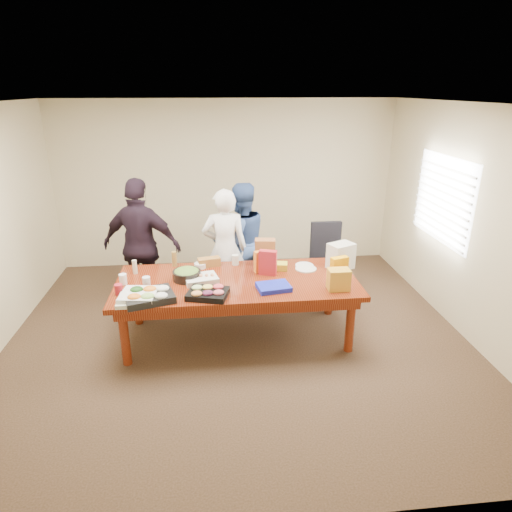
{
  "coord_description": "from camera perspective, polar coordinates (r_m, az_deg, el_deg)",
  "views": [
    {
      "loc": [
        -0.27,
        -4.65,
        2.85
      ],
      "look_at": [
        0.23,
        0.1,
        1.0
      ],
      "focal_mm": 30.69,
      "sensor_mm": 36.0,
      "label": 1
    }
  ],
  "objects": [
    {
      "name": "veggie_tray",
      "position": [
        4.77,
        -13.76,
        -5.19
      ],
      "size": [
        0.59,
        0.52,
        0.08
      ],
      "primitive_type": "cube",
      "rotation": [
        0.0,
        0.0,
        0.3
      ],
      "color": "black",
      "rests_on": "conference_table"
    },
    {
      "name": "clear_cup_b",
      "position": [
        5.22,
        -16.94,
        -2.9
      ],
      "size": [
        0.1,
        0.1,
        0.12
      ],
      "primitive_type": "cylinder",
      "rotation": [
        0.0,
        0.0,
        0.2
      ],
      "color": "white",
      "rests_on": "conference_table"
    },
    {
      "name": "banana_bunch",
      "position": [
        5.4,
        2.78,
        -1.32
      ],
      "size": [
        0.27,
        0.19,
        0.08
      ],
      "primitive_type": "cube",
      "rotation": [
        0.0,
        0.0,
        -0.18
      ],
      "color": "yellow",
      "rests_on": "conference_table"
    },
    {
      "name": "chip_bag_yellow",
      "position": [
        5.1,
        10.75,
        -1.75
      ],
      "size": [
        0.22,
        0.14,
        0.3
      ],
      "primitive_type": "cube",
      "rotation": [
        0.0,
        0.0,
        0.3
      ],
      "color": "#FFA904",
      "rests_on": "conference_table"
    },
    {
      "name": "wall_right",
      "position": [
        5.75,
        25.98,
        3.81
      ],
      "size": [
        0.04,
        5.0,
        2.7
      ],
      "primitive_type": "cube",
      "color": "beige",
      "rests_on": "floor"
    },
    {
      "name": "plate_a",
      "position": [
        5.44,
        6.52,
        -1.66
      ],
      "size": [
        0.28,
        0.28,
        0.02
      ],
      "primitive_type": "cylinder",
      "rotation": [
        0.0,
        0.0,
        0.05
      ],
      "color": "silver",
      "rests_on": "conference_table"
    },
    {
      "name": "red_cup",
      "position": [
        4.98,
        -17.46,
        -4.16
      ],
      "size": [
        0.1,
        0.1,
        0.11
      ],
      "primitive_type": "cylinder",
      "rotation": [
        0.0,
        0.0,
        0.25
      ],
      "color": "#A61C29",
      "rests_on": "conference_table"
    },
    {
      "name": "grocery_bag_white",
      "position": [
        5.49,
        10.99,
        -0.0
      ],
      "size": [
        0.36,
        0.32,
        0.32
      ],
      "primitive_type": "cube",
      "rotation": [
        0.0,
        0.0,
        0.44
      ],
      "color": "silver",
      "rests_on": "conference_table"
    },
    {
      "name": "office_chair",
      "position": [
        6.24,
        9.37,
        -1.13
      ],
      "size": [
        0.53,
        0.53,
        1.04
      ],
      "primitive_type": "cube",
      "rotation": [
        0.0,
        0.0,
        -0.0
      ],
      "color": "black",
      "rests_on": "floor"
    },
    {
      "name": "chip_bag_red",
      "position": [
        5.21,
        1.55,
        -0.88
      ],
      "size": [
        0.23,
        0.15,
        0.3
      ],
      "primitive_type": "cube",
      "rotation": [
        0.0,
        0.0,
        -0.31
      ],
      "color": "#AF2027",
      "rests_on": "conference_table"
    },
    {
      "name": "mayo_jar",
      "position": [
        5.53,
        -2.7,
        -0.5
      ],
      "size": [
        0.09,
        0.09,
        0.13
      ],
      "primitive_type": "cylinder",
      "rotation": [
        0.0,
        0.0,
        -0.03
      ],
      "color": "silver",
      "rests_on": "conference_table"
    },
    {
      "name": "mustard_bottle",
      "position": [
        5.52,
        0.07,
        -0.31
      ],
      "size": [
        0.07,
        0.07,
        0.17
      ],
      "primitive_type": "cylinder",
      "rotation": [
        0.0,
        0.0,
        -0.15
      ],
      "color": "orange",
      "rests_on": "conference_table"
    },
    {
      "name": "wall_back",
      "position": [
        7.32,
        -3.86,
        9.24
      ],
      "size": [
        5.5,
        0.04,
        2.7
      ],
      "primitive_type": "cube",
      "color": "beige",
      "rests_on": "floor"
    },
    {
      "name": "clear_cup_a",
      "position": [
        5.07,
        -14.09,
        -3.3
      ],
      "size": [
        0.11,
        0.11,
        0.12
      ],
      "primitive_type": "cylinder",
      "rotation": [
        0.0,
        0.0,
        -0.35
      ],
      "color": "white",
      "rests_on": "conference_table"
    },
    {
      "name": "chip_bag_blue",
      "position": [
        4.88,
        2.31,
        -4.06
      ],
      "size": [
        0.4,
        0.32,
        0.05
      ],
      "primitive_type": "cube",
      "rotation": [
        0.0,
        0.0,
        0.16
      ],
      "color": "#1724BE",
      "rests_on": "conference_table"
    },
    {
      "name": "bread_loaf",
      "position": [
        5.52,
        -6.13,
        -0.79
      ],
      "size": [
        0.29,
        0.18,
        0.11
      ],
      "primitive_type": "cube",
      "rotation": [
        0.0,
        0.0,
        0.23
      ],
      "color": "#9B672C",
      "rests_on": "conference_table"
    },
    {
      "name": "kraft_bag",
      "position": [
        5.5,
        1.19,
        0.52
      ],
      "size": [
        0.27,
        0.18,
        0.33
      ],
      "primitive_type": "cube",
      "rotation": [
        0.0,
        0.0,
        -0.13
      ],
      "color": "#935830",
      "rests_on": "conference_table"
    },
    {
      "name": "person_left",
      "position": [
        5.94,
        -14.65,
        1.23
      ],
      "size": [
        1.14,
        0.72,
        1.8
      ],
      "primitive_type": "imported",
      "rotation": [
        0.0,
        0.0,
        2.86
      ],
      "color": "black",
      "rests_on": "floor"
    },
    {
      "name": "ranch_bottle",
      "position": [
        5.46,
        -15.53,
        -1.37
      ],
      "size": [
        0.07,
        0.07,
        0.17
      ],
      "primitive_type": "cylinder",
      "rotation": [
        0.0,
        0.0,
        -0.28
      ],
      "color": "beige",
      "rests_on": "conference_table"
    },
    {
      "name": "salad_bowl",
      "position": [
        5.17,
        -9.01,
        -2.48
      ],
      "size": [
        0.36,
        0.36,
        0.11
      ],
      "primitive_type": "cylinder",
      "rotation": [
        0.0,
        0.0,
        -0.08
      ],
      "color": "black",
      "rests_on": "conference_table"
    },
    {
      "name": "window_panel",
      "position": [
        6.2,
        23.16,
        6.82
      ],
      "size": [
        0.03,
        1.4,
        1.1
      ],
      "primitive_type": "cube",
      "color": "white",
      "rests_on": "wall_right"
    },
    {
      "name": "sheet_cake",
      "position": [
        5.1,
        -7.18,
        -2.99
      ],
      "size": [
        0.42,
        0.35,
        0.06
      ],
      "primitive_type": "cube",
      "rotation": [
        0.0,
        0.0,
        0.23
      ],
      "color": "white",
      "rests_on": "conference_table"
    },
    {
      "name": "floor",
      "position": [
        5.47,
        -2.37,
        -10.43
      ],
      "size": [
        5.5,
        5.0,
        0.02
      ],
      "primitive_type": "cube",
      "color": "#47301E",
      "rests_on": "ground"
    },
    {
      "name": "conference_table",
      "position": [
        5.28,
        -2.43,
        -6.87
      ],
      "size": [
        2.8,
        1.2,
        0.75
      ],
      "primitive_type": "cube",
      "color": "#4C1C0F",
      "rests_on": "floor"
    },
    {
      "name": "fruit_tray",
      "position": [
        4.74,
        -6.3,
        -4.9
      ],
      "size": [
        0.49,
        0.43,
        0.06
      ],
      "primitive_type": "cube",
      "rotation": [
        0.0,
        0.0,
        -0.27
      ],
      "color": "black",
      "rests_on": "conference_table"
    },
    {
      "name": "pizza_box_lower",
      "position": [
        4.79,
        -15.37,
        -5.44
      ],
      "size": [
        0.37,
        0.37,
        0.04
      ],
      "primitive_type": "cube",
      "rotation": [
        0.0,
        0.0,
        0.01
      ],
      "color": "beige",
      "rests_on": "conference_table"
    },
    {
      "name": "chip_bag_orange",
      "position": [
        5.3,
        0.67,
        -0.69
      ],
      "size": [
        0.18,
        0.13,
        0.26
      ],
      "primitive_type": "cube",
      "rotation": [
        0.0,
        0.0,
        0.33
      ],
      "color": "orange",
      "rests_on": "conference_table"
    },
    {
      "name": "grocery_bag_yellow",
      "position": [
        4.92,
        10.71,
        -3.02
      ],
      "size": [
        0.24,
        0.17,
        0.24
      ],
      "primitive_type": "cube",
      "rotation": [
        0.0,
        0.0,
        -0.01
      ],
      "color": "gold",
      "rests_on": "conference_table"
    },
    {
      "name": "window_blinds",
      "position": [
        6.18,
        22.83,
        6.83
      ],
      "size": [
        0.04,
        1.36,
        1.0
      ],
      "primitive_type": "cube",
      "color": "beige",
      "rests_on": "wall_right"
    },
    {
      "name": "ceiling",
      "position": [
        4.66,
        -2.9,
        19.35
      ],
      "size": [
        5.5,
        5.0,
        0.02
      ],
      "primitive_type": "cube",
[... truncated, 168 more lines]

